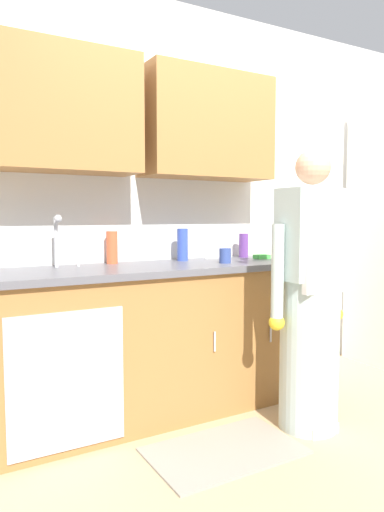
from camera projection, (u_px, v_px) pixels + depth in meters
ground_plane at (291, 437)px, 2.66m from camera, size 9.00×9.00×0.00m
kitchen_wall_with_uppers at (184, 183)px, 3.33m from camera, size 4.80×0.44×2.70m
counter_cabinet at (149, 343)px, 2.95m from camera, size 1.90×0.62×0.90m
countertop at (149, 269)px, 2.92m from camera, size 1.96×0.66×0.04m
sink at (70, 272)px, 2.68m from camera, size 0.50×0.36×0.35m
person_at_sink at (310, 312)px, 2.74m from camera, size 0.55×0.34×1.62m
floor_mat at (224, 451)px, 2.50m from camera, size 0.80×0.50×0.01m
bottle_water_tall at (244, 245)px, 3.48m from camera, size 0.07×0.07×0.18m
bottle_cleaner_spray at (183, 245)px, 3.21m from camera, size 0.07×0.07×0.22m
bottle_soap at (112, 247)px, 3.02m from camera, size 0.07×0.07×0.21m
cup_by_sink at (225, 256)px, 3.06m from camera, size 0.08×0.08×0.10m
knife_on_counter at (218, 258)px, 3.42m from camera, size 0.24×0.05×0.01m
sponge at (262, 257)px, 3.37m from camera, size 0.11×0.07×0.03m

